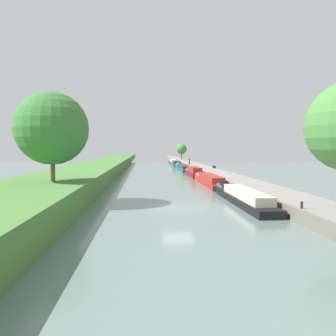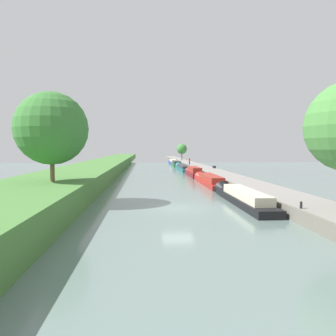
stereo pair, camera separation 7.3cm
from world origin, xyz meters
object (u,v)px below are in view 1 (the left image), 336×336
(narrowboat_green, at_px, (176,164))
(park_bench, at_px, (214,166))
(person_walking, at_px, (189,161))
(narrowboat_black, at_px, (241,197))
(narrowboat_teal, at_px, (183,168))
(narrowboat_blue, at_px, (173,162))
(mooring_bollard_far, at_px, (176,160))
(narrowboat_red, at_px, (209,180))
(mooring_bollard_near, at_px, (302,205))
(narrowboat_maroon, at_px, (194,172))

(narrowboat_green, relative_size, park_bench, 7.13)
(narrowboat_green, distance_m, person_walking, 8.48)
(narrowboat_black, distance_m, narrowboat_teal, 42.82)
(narrowboat_green, xyz_separation_m, park_bench, (5.41, -21.93, 0.63))
(narrowboat_green, relative_size, person_walking, 6.45)
(narrowboat_blue, bearing_deg, mooring_bollard_far, 74.51)
(narrowboat_black, distance_m, narrowboat_red, 14.28)
(narrowboat_green, height_order, mooring_bollard_near, narrowboat_green)
(narrowboat_black, distance_m, mooring_bollard_far, 74.91)
(narrowboat_teal, height_order, mooring_bollard_far, narrowboat_teal)
(narrowboat_green, height_order, mooring_bollard_far, narrowboat_green)
(narrowboat_red, bearing_deg, park_bench, 75.64)
(mooring_bollard_far, bearing_deg, narrowboat_black, -91.31)
(narrowboat_red, bearing_deg, person_walking, 86.39)
(narrowboat_black, relative_size, person_walking, 8.31)
(narrowboat_green, bearing_deg, narrowboat_blue, 88.79)
(narrowboat_red, xyz_separation_m, narrowboat_teal, (-0.07, 28.53, -0.06))
(person_walking, bearing_deg, narrowboat_maroon, -96.04)
(narrowboat_teal, bearing_deg, narrowboat_green, 90.84)
(narrowboat_black, relative_size, mooring_bollard_far, 30.65)
(narrowboat_black, bearing_deg, narrowboat_maroon, 90.25)
(narrowboat_black, relative_size, narrowboat_maroon, 1.31)
(narrowboat_red, relative_size, narrowboat_blue, 0.96)
(narrowboat_black, relative_size, mooring_bollard_near, 30.65)
(narrowboat_blue, distance_m, park_bench, 34.71)
(person_walking, relative_size, mooring_bollard_far, 3.69)
(narrowboat_green, distance_m, mooring_bollard_far, 18.72)
(narrowboat_red, distance_m, mooring_bollard_near, 21.81)
(narrowboat_blue, xyz_separation_m, mooring_bollard_far, (1.72, 6.21, 0.52))
(narrowboat_teal, distance_m, mooring_bollard_far, 32.13)
(mooring_bollard_near, relative_size, mooring_bollard_far, 1.00)
(narrowboat_red, bearing_deg, mooring_bollard_far, 88.38)
(mooring_bollard_far, height_order, park_bench, park_bench)
(mooring_bollard_far, xyz_separation_m, park_bench, (3.42, -40.53, 0.12))
(narrowboat_maroon, xyz_separation_m, mooring_bollard_far, (1.84, 48.04, 0.43))
(narrowboat_blue, height_order, mooring_bollard_far, narrowboat_blue)
(narrowboat_black, height_order, narrowboat_maroon, narrowboat_maroon)
(narrowboat_maroon, xyz_separation_m, narrowboat_green, (-0.15, 29.44, -0.08))
(narrowboat_black, xyz_separation_m, narrowboat_blue, (-0.00, 68.68, 0.04))
(narrowboat_maroon, height_order, narrowboat_green, narrowboat_maroon)
(narrowboat_green, xyz_separation_m, person_walking, (2.41, -8.05, 1.16))
(narrowboat_teal, xyz_separation_m, narrowboat_blue, (0.07, 25.86, 0.09))
(narrowboat_black, distance_m, narrowboat_green, 56.29)
(narrowboat_black, xyz_separation_m, person_walking, (2.15, 48.24, 1.21))
(narrowboat_teal, xyz_separation_m, mooring_bollard_far, (1.79, 32.07, 0.61))
(narrowboat_black, xyz_separation_m, narrowboat_teal, (-0.07, 42.82, -0.05))
(mooring_bollard_near, relative_size, park_bench, 0.30)
(narrowboat_black, distance_m, person_walking, 48.30)
(mooring_bollard_far, relative_size, park_bench, 0.30)
(person_walking, distance_m, mooring_bollard_near, 55.69)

